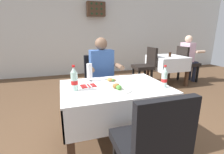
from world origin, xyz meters
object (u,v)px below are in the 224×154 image
object	(u,v)px
background_table_tumbler	(170,55)
wall_bottle_rack	(96,9)
seated_diner_far	(102,73)
napkin_cutlery_set	(88,86)
beer_glass_left	(90,72)
cola_bottle_secondary	(74,80)
chair_far_diner_seat	(99,81)
background_chair_right	(186,62)
plate_far_diner	(111,81)
plate_near_camera	(118,89)
background_chair_left	(146,64)
background_dining_table	(167,63)
background_patron	(188,56)
chair_near_camera_side	(150,144)
cola_bottle_primary	(164,78)
main_dining_table	(115,99)

from	to	relation	value
background_table_tumbler	wall_bottle_rack	xyz separation A→B (m)	(-1.50, 1.76, 1.23)
seated_diner_far	napkin_cutlery_set	world-z (taller)	seated_diner_far
beer_glass_left	napkin_cutlery_set	bearing A→B (deg)	-105.04
background_table_tumbler	seated_diner_far	bearing A→B (deg)	-151.53
cola_bottle_secondary	wall_bottle_rack	size ratio (longest dim) A/B	0.49
chair_far_diner_seat	seated_diner_far	size ratio (longest dim) A/B	0.77
background_chair_right	plate_far_diner	bearing A→B (deg)	-146.85
plate_far_diner	napkin_cutlery_set	bearing A→B (deg)	-164.87
plate_near_camera	background_chair_left	xyz separation A→B (m)	(1.47, 2.08, -0.20)
plate_far_diner	wall_bottle_rack	world-z (taller)	wall_bottle_rack
seated_diner_far	background_chair_left	distance (m)	1.88
napkin_cutlery_set	background_chair_left	distance (m)	2.55
background_dining_table	background_chair_right	distance (m)	0.62
background_patron	plate_far_diner	bearing A→B (deg)	-147.32
plate_far_diner	background_table_tumbler	distance (m)	2.64
plate_far_diner	seated_diner_far	bearing A→B (deg)	87.57
plate_far_diner	beer_glass_left	world-z (taller)	beer_glass_left
seated_diner_far	background_table_tumbler	distance (m)	2.32
background_chair_right	chair_near_camera_side	bearing A→B (deg)	-134.60
background_dining_table	background_chair_right	xyz separation A→B (m)	(0.62, 0.00, 0.01)
chair_far_diner_seat	background_patron	size ratio (longest dim) A/B	0.77
chair_far_diner_seat	background_table_tumbler	bearing A→B (deg)	25.68
cola_bottle_primary	background_patron	size ratio (longest dim) A/B	0.20
chair_near_camera_side	napkin_cutlery_set	world-z (taller)	chair_near_camera_side
background_dining_table	cola_bottle_primary	bearing A→B (deg)	-126.41
chair_far_diner_seat	cola_bottle_primary	bearing A→B (deg)	-63.53
seated_diner_far	background_dining_table	xyz separation A→B (m)	(2.05, 1.21, -0.16)
main_dining_table	seated_diner_far	world-z (taller)	seated_diner_far
cola_bottle_primary	napkin_cutlery_set	distance (m)	0.86
plate_far_diner	napkin_cutlery_set	distance (m)	0.31
beer_glass_left	background_table_tumbler	xyz separation A→B (m)	(2.31, 1.54, -0.06)
background_chair_right	wall_bottle_rack	world-z (taller)	wall_bottle_rack
background_dining_table	wall_bottle_rack	size ratio (longest dim) A/B	1.54
plate_near_camera	background_table_tumbler	bearing A→B (deg)	43.49
background_dining_table	background_chair_left	xyz separation A→B (m)	(-0.62, 0.00, 0.01)
wall_bottle_rack	plate_near_camera	bearing A→B (deg)	-98.80
plate_near_camera	beer_glass_left	xyz separation A→B (m)	(-0.23, 0.43, 0.09)
background_dining_table	chair_far_diner_seat	bearing A→B (deg)	-152.09
background_chair_right	wall_bottle_rack	size ratio (longest dim) A/B	1.73
chair_far_diner_seat	main_dining_table	bearing A→B (deg)	-90.00
main_dining_table	seated_diner_far	xyz separation A→B (m)	(0.03, 0.71, 0.14)
cola_bottle_secondary	background_table_tumbler	distance (m)	3.12
napkin_cutlery_set	background_dining_table	size ratio (longest dim) A/B	0.23
plate_near_camera	beer_glass_left	world-z (taller)	beer_glass_left
background_chair_left	background_patron	bearing A→B (deg)	0.00
plate_near_camera	background_chair_left	bearing A→B (deg)	54.71
background_chair_left	seated_diner_far	bearing A→B (deg)	-139.71
seated_diner_far	cola_bottle_secondary	size ratio (longest dim) A/B	4.61
plate_near_camera	napkin_cutlery_set	distance (m)	0.37
cola_bottle_primary	background_table_tumbler	size ratio (longest dim) A/B	2.29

